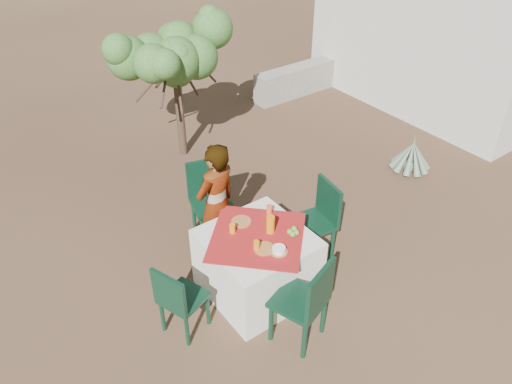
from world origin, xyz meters
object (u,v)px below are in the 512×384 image
(guesthouse, at_px, (460,13))
(chair_left, at_px, (178,298))
(chair_far, at_px, (209,196))
(person, at_px, (217,205))
(shrub_tree, at_px, (177,60))
(chair_right, at_px, (319,217))
(juice_pitcher, at_px, (270,224))
(chair_near, at_px, (307,300))
(table, at_px, (257,264))
(agave, at_px, (411,156))

(guesthouse, bearing_deg, chair_left, -163.08)
(chair_far, xyz_separation_m, guesthouse, (5.94, 0.98, 0.95))
(person, height_order, shrub_tree, shrub_tree)
(chair_right, bearing_deg, juice_pitcher, -73.42)
(chair_left, relative_size, person, 0.56)
(shrub_tree, bearing_deg, juice_pitcher, -102.56)
(chair_near, height_order, chair_right, chair_near)
(chair_far, bearing_deg, chair_near, -79.73)
(chair_near, bearing_deg, chair_right, -155.86)
(chair_far, height_order, juice_pitcher, chair_far)
(chair_right, bearing_deg, guesthouse, 121.52)
(person, bearing_deg, chair_left, 25.98)
(chair_left, distance_m, juice_pitcher, 1.17)
(chair_left, height_order, shrub_tree, shrub_tree)
(chair_near, relative_size, guesthouse, 0.24)
(chair_far, bearing_deg, chair_right, -38.79)
(person, bearing_deg, table, 81.28)
(chair_near, relative_size, juice_pitcher, 5.11)
(person, xyz_separation_m, shrub_tree, (0.89, 2.39, 0.73))
(table, distance_m, shrub_tree, 3.39)
(chair_right, height_order, guesthouse, guesthouse)
(chair_left, xyz_separation_m, guesthouse, (7.01, 2.13, 1.03))
(person, height_order, guesthouse, guesthouse)
(guesthouse, bearing_deg, chair_right, -158.31)
(shrub_tree, height_order, guesthouse, guesthouse)
(chair_left, height_order, person, person)
(table, distance_m, chair_right, 0.93)
(chair_far, bearing_deg, guesthouse, 23.72)
(chair_near, bearing_deg, agave, -175.49)
(agave, height_order, juice_pitcher, juice_pitcher)
(chair_right, xyz_separation_m, person, (-0.96, 0.63, 0.22))
(chair_right, xyz_separation_m, shrub_tree, (-0.08, 3.02, 0.95))
(shrub_tree, bearing_deg, guesthouse, -10.58)
(table, bearing_deg, chair_near, -91.55)
(person, xyz_separation_m, juice_pitcher, (0.20, -0.72, 0.10))
(chair_far, height_order, agave, chair_far)
(chair_left, relative_size, juice_pitcher, 4.37)
(table, xyz_separation_m, chair_near, (-0.02, -0.81, 0.17))
(shrub_tree, relative_size, agave, 2.94)
(chair_near, xyz_separation_m, chair_right, (0.94, 0.88, -0.02))
(chair_near, distance_m, guesthouse, 6.82)
(chair_right, height_order, person, person)
(table, distance_m, agave, 3.37)
(juice_pitcher, bearing_deg, chair_right, 6.74)
(chair_near, xyz_separation_m, agave, (3.33, 1.45, -0.34))
(chair_far, relative_size, chair_near, 0.99)
(juice_pitcher, bearing_deg, guesthouse, 19.87)
(person, distance_m, shrub_tree, 2.65)
(chair_far, relative_size, person, 0.65)
(agave, bearing_deg, chair_left, -171.23)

